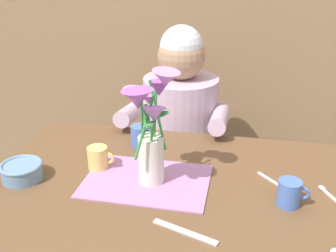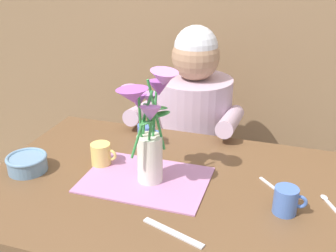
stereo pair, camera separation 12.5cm
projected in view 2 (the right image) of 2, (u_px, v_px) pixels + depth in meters
name	position (u px, v px, depth m)	size (l,w,h in m)	color
dining_table	(169.00, 209.00, 1.31)	(1.20, 0.80, 0.74)	brown
seated_person	(193.00, 147.00, 1.90)	(0.45, 0.47, 1.14)	#4C4C56
striped_placemat	(146.00, 180.00, 1.29)	(0.40, 0.28, 0.01)	#B275A3
flower_vase	(149.00, 123.00, 1.19)	(0.19, 0.26, 0.38)	silver
ceramic_bowl	(27.00, 163.00, 1.34)	(0.14, 0.14, 0.06)	#6689A8
dinner_knife	(173.00, 233.00, 1.05)	(0.19, 0.02, 0.01)	silver
coffee_cup	(147.00, 135.00, 1.52)	(0.09, 0.07, 0.08)	#476BB7
ceramic_mug	(101.00, 154.00, 1.37)	(0.09, 0.07, 0.08)	#E5C666
tea_cup	(286.00, 201.00, 1.12)	(0.09, 0.07, 0.08)	#476BB7
spoon_0	(329.00, 203.00, 1.17)	(0.07, 0.11, 0.01)	silver
spoon_1	(276.00, 189.00, 1.24)	(0.09, 0.10, 0.01)	silver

